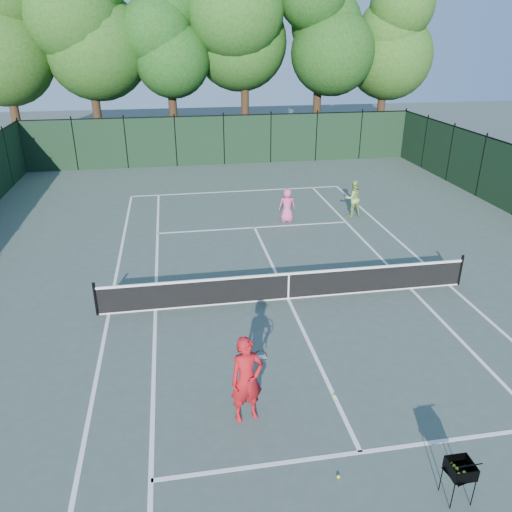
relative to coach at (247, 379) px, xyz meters
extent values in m
plane|color=#414F47|center=(2.08, 5.01, -1.00)|extent=(90.00, 90.00, 0.00)
cube|color=white|center=(-3.41, 5.01, -0.99)|extent=(0.10, 23.77, 0.01)
cube|color=white|center=(7.56, 5.01, -0.99)|extent=(0.10, 23.77, 0.01)
cube|color=white|center=(-2.04, 5.01, -0.99)|extent=(0.10, 23.77, 0.01)
cube|color=white|center=(6.19, 5.01, -0.99)|extent=(0.10, 23.77, 0.01)
cube|color=white|center=(2.08, 16.90, -0.99)|extent=(10.97, 0.10, 0.01)
cube|color=white|center=(2.08, -1.39, -0.99)|extent=(8.23, 0.10, 0.01)
cube|color=white|center=(2.08, 11.41, -0.99)|extent=(8.23, 0.10, 0.01)
cube|color=white|center=(2.08, 5.01, -0.99)|extent=(0.10, 12.80, 0.01)
cube|color=black|center=(2.08, 5.01, -0.54)|extent=(11.60, 0.03, 0.85)
cube|color=white|center=(2.08, 5.01, -0.12)|extent=(11.60, 0.05, 0.07)
cube|color=white|center=(2.08, 5.01, -0.98)|extent=(11.60, 0.05, 0.04)
cube|color=white|center=(2.08, 5.01, -0.54)|extent=(0.05, 0.04, 0.91)
cylinder|color=black|center=(-3.72, 5.01, -0.47)|extent=(0.09, 0.09, 1.06)
cylinder|color=black|center=(7.88, 5.01, -0.47)|extent=(0.09, 0.09, 1.06)
cube|color=black|center=(2.08, 23.01, 0.50)|extent=(24.00, 0.05, 3.00)
cylinder|color=black|center=(-10.92, 26.51, 1.25)|extent=(0.56, 0.56, 4.50)
cylinder|color=black|center=(-5.92, 27.01, 1.40)|extent=(0.56, 0.56, 4.80)
ellipsoid|color=#1D4A15|center=(-5.92, 27.01, 7.71)|extent=(6.80, 6.80, 10.54)
cylinder|color=black|center=(-0.92, 26.81, 1.15)|extent=(0.56, 0.56, 4.30)
ellipsoid|color=#144313|center=(-0.92, 26.81, 6.75)|extent=(6.00, 6.00, 9.30)
cylinder|color=black|center=(4.08, 27.31, 1.50)|extent=(0.56, 0.56, 5.00)
ellipsoid|color=#1E4F16|center=(4.08, 27.31, 8.03)|extent=(7.00, 7.00, 10.85)
cylinder|color=black|center=(9.08, 26.61, 1.30)|extent=(0.56, 0.56, 4.60)
ellipsoid|color=#164112|center=(9.08, 26.61, 7.17)|extent=(6.20, 6.20, 9.61)
cylinder|color=black|center=(14.08, 27.11, 1.20)|extent=(0.56, 0.56, 4.40)
ellipsoid|color=#224D16|center=(14.08, 27.11, 6.74)|extent=(5.80, 5.80, 8.99)
imported|color=#B2141A|center=(0.00, 0.00, 0.00)|extent=(0.81, 0.62, 1.99)
cylinder|color=black|center=(0.37, 0.43, -0.05)|extent=(0.03, 0.03, 0.30)
torus|color=black|center=(0.37, 0.43, 0.22)|extent=(0.30, 0.10, 0.30)
imported|color=#DC4D87|center=(3.63, 11.96, -0.26)|extent=(0.77, 0.54, 1.48)
imported|color=#8BAF57|center=(6.74, 12.20, -0.17)|extent=(0.86, 0.70, 1.66)
cylinder|color=black|center=(3.17, -2.88, -0.70)|extent=(0.02, 0.02, 0.59)
cylinder|color=black|center=(3.56, -2.88, -0.70)|extent=(0.02, 0.02, 0.59)
cylinder|color=black|center=(3.17, -2.48, -0.70)|extent=(0.02, 0.02, 0.59)
cylinder|color=black|center=(3.56, -2.48, -0.70)|extent=(0.02, 0.02, 0.59)
cube|color=black|center=(3.36, -2.68, -0.29)|extent=(0.51, 0.51, 0.25)
sphere|color=#CCE72F|center=(3.36, -2.68, -0.36)|extent=(0.06, 0.06, 0.06)
sphere|color=#CCE72F|center=(3.36, -2.68, -0.36)|extent=(0.06, 0.06, 0.06)
sphere|color=#CCE72F|center=(3.36, -2.68, -0.36)|extent=(0.06, 0.06, 0.06)
sphere|color=#CCE72F|center=(3.36, -2.68, -0.36)|extent=(0.06, 0.06, 0.06)
sphere|color=#CCE72F|center=(3.36, -2.68, -0.36)|extent=(0.06, 0.06, 0.06)
sphere|color=#CCE72F|center=(3.36, -2.68, -0.36)|extent=(0.06, 0.06, 0.06)
sphere|color=#CCE72F|center=(3.36, -2.68, -0.36)|extent=(0.06, 0.06, 0.06)
sphere|color=#CCE72F|center=(3.36, -2.68, -0.36)|extent=(0.06, 0.06, 0.06)
sphere|color=#CCE72F|center=(3.36, -2.68, -0.36)|extent=(0.06, 0.06, 0.06)
sphere|color=#CCE72F|center=(3.36, -2.68, -0.36)|extent=(0.06, 0.06, 0.06)
sphere|color=#CCE72F|center=(3.36, -2.68, -0.36)|extent=(0.06, 0.06, 0.06)
sphere|color=#CCE72F|center=(3.36, -2.68, -0.36)|extent=(0.06, 0.06, 0.06)
sphere|color=#CEE22E|center=(1.44, -1.92, -0.96)|extent=(0.07, 0.07, 0.07)
sphere|color=#BDDD2D|center=(2.08, 0.29, -0.96)|extent=(0.07, 0.07, 0.07)
camera|label=1|loc=(-1.24, -8.41, 6.64)|focal=35.00mm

